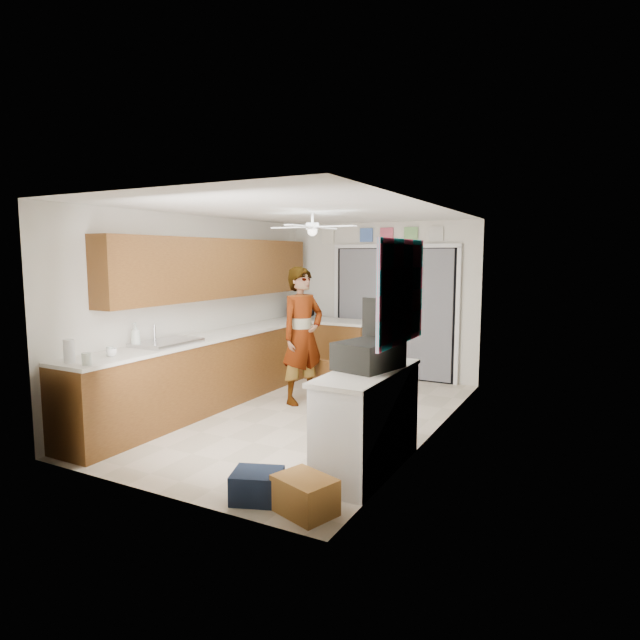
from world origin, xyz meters
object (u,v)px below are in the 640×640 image
at_px(paper_towel_roll, 69,351).
at_px(suitcase, 369,355).
at_px(man, 302,336).
at_px(soap_bottle, 135,335).
at_px(microwave, 302,309).
at_px(dog, 338,397).
at_px(cardboard_box, 305,495).
at_px(navy_crate, 257,486).
at_px(cup, 112,352).

xyz_separation_m(paper_towel_roll, suitcase, (2.67, 1.12, 0.01)).
bearing_deg(man, soap_bottle, 168.83).
height_order(microwave, man, man).
distance_m(suitcase, dog, 1.99).
bearing_deg(cardboard_box, suitcase, 86.26).
bearing_deg(navy_crate, dog, 101.50).
height_order(microwave, navy_crate, microwave).
height_order(microwave, suitcase, microwave).
distance_m(microwave, paper_towel_roll, 4.40).
xyz_separation_m(cup, paper_towel_roll, (-0.10, -0.42, 0.07)).
height_order(soap_bottle, navy_crate, soap_bottle).
bearing_deg(cup, suitcase, 15.33).
relative_size(microwave, navy_crate, 1.23).
relative_size(cup, man, 0.06).
bearing_deg(dog, paper_towel_roll, -123.90).
bearing_deg(suitcase, cardboard_box, -80.83).
xyz_separation_m(cup, cardboard_box, (2.50, -0.37, -0.84)).
height_order(suitcase, dog, suitcase).
height_order(soap_bottle, dog, soap_bottle).
xyz_separation_m(suitcase, cardboard_box, (-0.07, -1.07, -0.93)).
bearing_deg(paper_towel_roll, man, 69.33).
height_order(paper_towel_roll, suitcase, suitcase).
distance_m(soap_bottle, cup, 0.55).
bearing_deg(paper_towel_roll, dog, 57.59).
bearing_deg(paper_towel_roll, soap_bottle, 95.78).
xyz_separation_m(microwave, paper_towel_roll, (-0.07, -4.40, -0.02)).
bearing_deg(dog, cardboard_box, -70.70).
xyz_separation_m(cup, dog, (1.54, 2.16, -0.79)).
xyz_separation_m(microwave, cup, (0.03, -3.98, -0.09)).
bearing_deg(navy_crate, paper_towel_roll, -178.57).
height_order(soap_bottle, paper_towel_roll, soap_bottle).
bearing_deg(man, dog, -84.42).
bearing_deg(microwave, cup, 162.91).
xyz_separation_m(cup, navy_crate, (2.05, -0.36, -0.86)).
relative_size(suitcase, cardboard_box, 1.31).
height_order(paper_towel_roll, cardboard_box, paper_towel_roll).
relative_size(suitcase, man, 0.32).
bearing_deg(suitcase, navy_crate, -102.92).
bearing_deg(soap_bottle, dog, 43.74).
bearing_deg(cardboard_box, microwave, 120.20).
distance_m(navy_crate, man, 3.02).
relative_size(microwave, dog, 1.01).
bearing_deg(dog, soap_bottle, -137.75).
distance_m(soap_bottle, man, 2.15).
xyz_separation_m(soap_bottle, paper_towel_roll, (0.09, -0.92, -0.03)).
bearing_deg(cup, dog, 54.58).
relative_size(man, dog, 3.80).
relative_size(microwave, cardboard_box, 1.08).
bearing_deg(cup, microwave, 90.50).
bearing_deg(dog, cup, -126.91).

